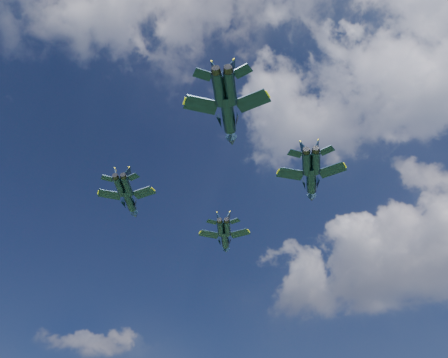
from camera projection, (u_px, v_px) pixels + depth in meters
jet_lead at (225, 239)px, 105.62m from camera, size 10.23×13.65×3.33m
jet_left at (130, 201)px, 93.98m from camera, size 10.38×14.04×3.39m
jet_right at (311, 180)px, 93.07m from camera, size 12.08×16.56×3.96m
jet_slot at (228, 116)px, 78.57m from camera, size 12.80×17.38×4.19m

